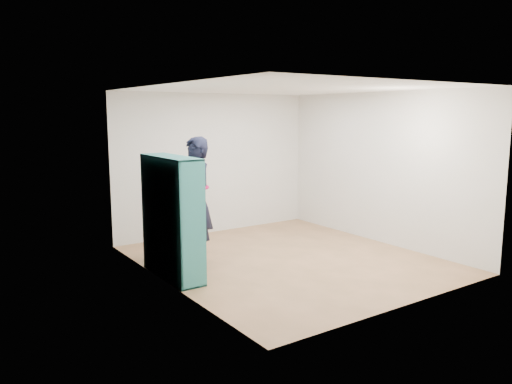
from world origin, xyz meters
TOP-DOWN VIEW (x-y plane):
  - floor at (0.00, 0.00)m, footprint 4.50×4.50m
  - ceiling at (0.00, 0.00)m, footprint 4.50×4.50m
  - wall_left at (-2.00, 0.00)m, footprint 0.02×4.50m
  - wall_right at (2.00, 0.00)m, footprint 0.02×4.50m
  - wall_back at (0.00, 2.25)m, footprint 4.00×0.02m
  - wall_front at (0.00, -2.25)m, footprint 4.00×0.02m
  - bookshelf at (-1.84, 0.26)m, footprint 0.37×1.25m
  - person at (-1.20, 0.73)m, footprint 0.53×0.74m
  - smartphone at (-1.34, 0.82)m, footprint 0.01×0.10m

SIDE VIEW (x-z plane):
  - floor at x=0.00m, z-range 0.00..0.00m
  - bookshelf at x=-1.84m, z-range -0.03..1.64m
  - person at x=-1.20m, z-range 0.00..1.90m
  - smartphone at x=-1.34m, z-range 1.01..1.14m
  - wall_left at x=-2.00m, z-range 0.00..2.60m
  - wall_right at x=2.00m, z-range 0.00..2.60m
  - wall_back at x=0.00m, z-range 0.00..2.60m
  - wall_front at x=0.00m, z-range 0.00..2.60m
  - ceiling at x=0.00m, z-range 2.60..2.60m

